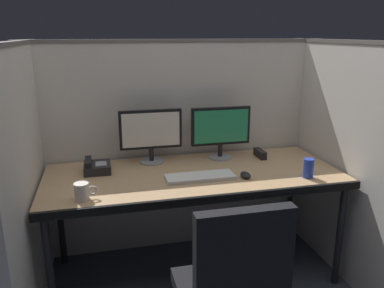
# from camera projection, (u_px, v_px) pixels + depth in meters

# --- Properties ---
(cubicle_partition_rear) EXTENTS (2.21, 0.06, 1.57)m
(cubicle_partition_rear) POSITION_uv_depth(u_px,v_px,m) (180.00, 147.00, 2.94)
(cubicle_partition_rear) COLOR beige
(cubicle_partition_rear) RESTS_ON ground
(cubicle_partition_left) EXTENTS (0.06, 1.41, 1.57)m
(cubicle_partition_left) POSITION_uv_depth(u_px,v_px,m) (27.00, 185.00, 2.20)
(cubicle_partition_left) COLOR beige
(cubicle_partition_left) RESTS_ON ground
(cubicle_partition_right) EXTENTS (0.06, 1.41, 1.57)m
(cubicle_partition_right) POSITION_uv_depth(u_px,v_px,m) (339.00, 159.00, 2.65)
(cubicle_partition_right) COLOR beige
(cubicle_partition_right) RESTS_ON ground
(desk) EXTENTS (1.90, 0.80, 0.74)m
(desk) POSITION_uv_depth(u_px,v_px,m) (194.00, 180.00, 2.54)
(desk) COLOR tan
(desk) RESTS_ON ground
(monitor_left) EXTENTS (0.43, 0.17, 0.37)m
(monitor_left) POSITION_uv_depth(u_px,v_px,m) (151.00, 133.00, 2.68)
(monitor_left) COLOR gray
(monitor_left) RESTS_ON desk
(monitor_right) EXTENTS (0.43, 0.17, 0.37)m
(monitor_right) POSITION_uv_depth(u_px,v_px,m) (221.00, 129.00, 2.77)
(monitor_right) COLOR gray
(monitor_right) RESTS_ON desk
(keyboard_main) EXTENTS (0.43, 0.15, 0.02)m
(keyboard_main) POSITION_uv_depth(u_px,v_px,m) (200.00, 177.00, 2.43)
(keyboard_main) COLOR silver
(keyboard_main) RESTS_ON desk
(computer_mouse) EXTENTS (0.06, 0.10, 0.04)m
(computer_mouse) POSITION_uv_depth(u_px,v_px,m) (245.00, 175.00, 2.44)
(computer_mouse) COLOR black
(computer_mouse) RESTS_ON desk
(desk_phone) EXTENTS (0.17, 0.19, 0.09)m
(desk_phone) POSITION_uv_depth(u_px,v_px,m) (96.00, 167.00, 2.54)
(desk_phone) COLOR black
(desk_phone) RESTS_ON desk
(red_stapler) EXTENTS (0.04, 0.15, 0.06)m
(red_stapler) POSITION_uv_depth(u_px,v_px,m) (260.00, 154.00, 2.84)
(red_stapler) COLOR black
(red_stapler) RESTS_ON desk
(coffee_mug) EXTENTS (0.13, 0.08, 0.09)m
(coffee_mug) POSITION_uv_depth(u_px,v_px,m) (82.00, 191.00, 2.11)
(coffee_mug) COLOR silver
(coffee_mug) RESTS_ON desk
(soda_can) EXTENTS (0.07, 0.07, 0.12)m
(soda_can) POSITION_uv_depth(u_px,v_px,m) (308.00, 168.00, 2.43)
(soda_can) COLOR #263FB2
(soda_can) RESTS_ON desk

